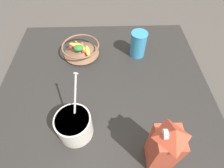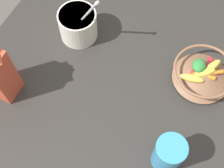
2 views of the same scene
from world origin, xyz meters
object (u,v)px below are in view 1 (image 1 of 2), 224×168
at_px(milk_carton, 165,146).
at_px(drinking_cup, 138,44).
at_px(yogurt_tub, 74,125).
at_px(fruit_bowl, 81,49).

distance_m(milk_carton, drinking_cup, 0.59).
bearing_deg(drinking_cup, yogurt_tub, -33.25).
height_order(fruit_bowl, milk_carton, milk_carton).
bearing_deg(milk_carton, drinking_cup, -179.26).
height_order(fruit_bowl, drinking_cup, drinking_cup).
bearing_deg(milk_carton, yogurt_tub, -110.02).
bearing_deg(fruit_bowl, yogurt_tub, 1.80).
height_order(milk_carton, drinking_cup, milk_carton).
distance_m(fruit_bowl, yogurt_tub, 0.48).
bearing_deg(fruit_bowl, drinking_cup, 88.55).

